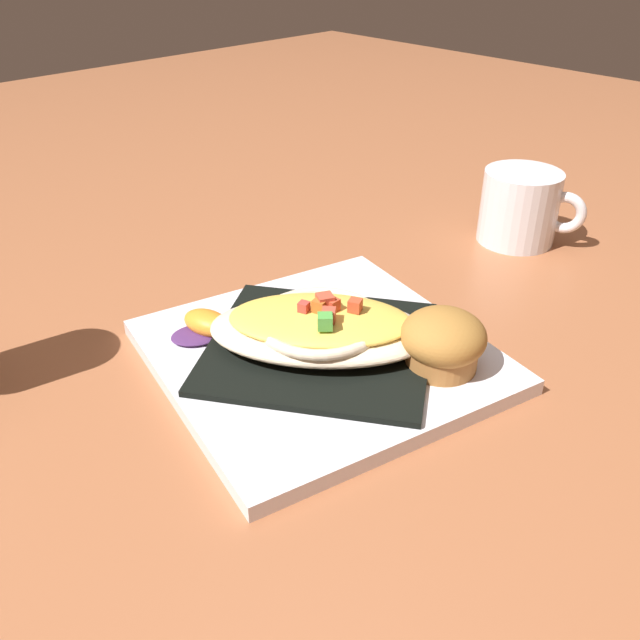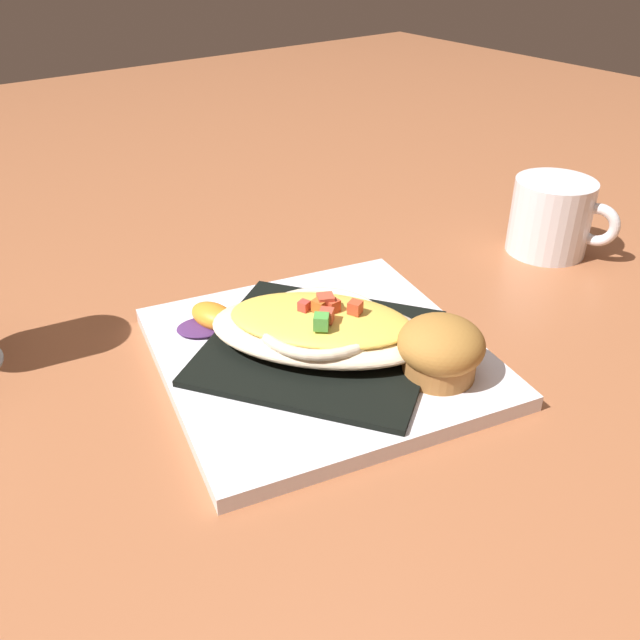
# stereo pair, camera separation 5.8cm
# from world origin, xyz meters

# --- Properties ---
(ground_plane) EXTENTS (2.60, 2.60, 0.00)m
(ground_plane) POSITION_xyz_m (0.00, 0.00, 0.00)
(ground_plane) COLOR #9F5E3B
(square_plate) EXTENTS (0.32, 0.32, 0.01)m
(square_plate) POSITION_xyz_m (0.00, 0.00, 0.01)
(square_plate) COLOR white
(square_plate) RESTS_ON ground_plane
(folded_napkin) EXTENTS (0.26, 0.26, 0.01)m
(folded_napkin) POSITION_xyz_m (0.00, 0.00, 0.02)
(folded_napkin) COLOR black
(folded_napkin) RESTS_ON square_plate
(gratin_dish) EXTENTS (0.22, 0.21, 0.05)m
(gratin_dish) POSITION_xyz_m (0.00, 0.00, 0.04)
(gratin_dish) COLOR beige
(gratin_dish) RESTS_ON folded_napkin
(muffin) EXTENTS (0.07, 0.07, 0.05)m
(muffin) POSITION_xyz_m (0.09, 0.06, 0.04)
(muffin) COLOR #A96C34
(muffin) RESTS_ON square_plate
(orange_garnish) EXTENTS (0.05, 0.06, 0.02)m
(orange_garnish) POSITION_xyz_m (-0.09, -0.06, 0.02)
(orange_garnish) COLOR #4A285D
(orange_garnish) RESTS_ON square_plate
(coffee_mug) EXTENTS (0.12, 0.09, 0.09)m
(coffee_mug) POSITION_xyz_m (-0.02, 0.35, 0.04)
(coffee_mug) COLOR white
(coffee_mug) RESTS_ON ground_plane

